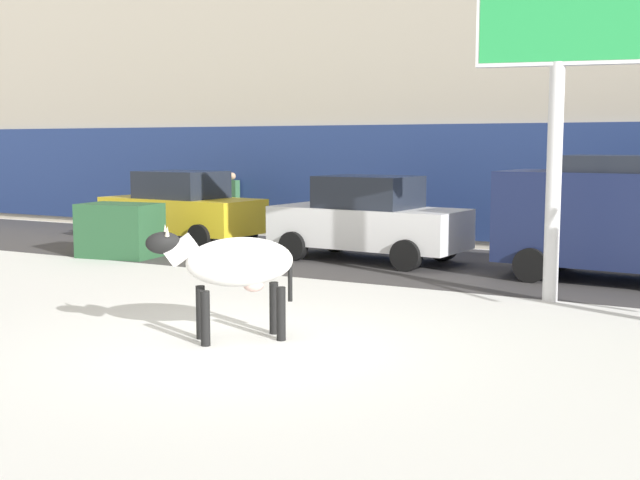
{
  "coord_description": "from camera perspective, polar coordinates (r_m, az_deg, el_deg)",
  "views": [
    {
      "loc": [
        5.74,
        -8.35,
        2.53
      ],
      "look_at": [
        -0.08,
        2.24,
        1.1
      ],
      "focal_mm": 45.8,
      "sensor_mm": 36.0,
      "label": 1
    }
  ],
  "objects": [
    {
      "name": "car_white_sedan",
      "position": [
        17.64,
        3.39,
        1.46
      ],
      "size": [
        4.32,
        2.22,
        1.84
      ],
      "color": "white",
      "rests_on": "ground"
    },
    {
      "name": "ground_plane",
      "position": [
        10.45,
        -5.61,
        -7.31
      ],
      "size": [
        120.0,
        120.0,
        0.0
      ],
      "primitive_type": "plane",
      "color": "white"
    },
    {
      "name": "dumpster",
      "position": [
        18.78,
        -13.79,
        0.66
      ],
      "size": [
        1.83,
        1.32,
        1.2
      ],
      "primitive_type": "cube",
      "rotation": [
        0.0,
        0.0,
        0.14
      ],
      "color": "#285633",
      "rests_on": "ground"
    },
    {
      "name": "pedestrian_near_billboard",
      "position": [
        22.85,
        -6.13,
        2.58
      ],
      "size": [
        0.36,
        0.24,
        1.73
      ],
      "color": "#282833",
      "rests_on": "ground"
    },
    {
      "name": "car_navy_van",
      "position": [
        15.82,
        20.95,
        1.63
      ],
      "size": [
        4.72,
        2.37,
        2.32
      ],
      "color": "#19234C",
      "rests_on": "ground"
    },
    {
      "name": "car_yellow_sedan",
      "position": [
        20.97,
        -9.64,
        2.22
      ],
      "size": [
        4.32,
        2.22,
        1.84
      ],
      "color": "gold",
      "rests_on": "ground"
    },
    {
      "name": "cow_holstein",
      "position": [
        10.54,
        -5.92,
        -1.65
      ],
      "size": [
        1.62,
        1.65,
        1.54
      ],
      "color": "silver",
      "rests_on": "ground"
    },
    {
      "name": "road_strip",
      "position": [
        17.2,
        8.94,
        -1.78
      ],
      "size": [
        60.0,
        5.6,
        0.01
      ],
      "primitive_type": "cube",
      "color": "#423F3F",
      "rests_on": "ground"
    },
    {
      "name": "billboard",
      "position": [
        13.6,
        16.34,
        14.02
      ],
      "size": [
        2.5,
        0.74,
        5.56
      ],
      "color": "silver",
      "rests_on": "ground"
    }
  ]
}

